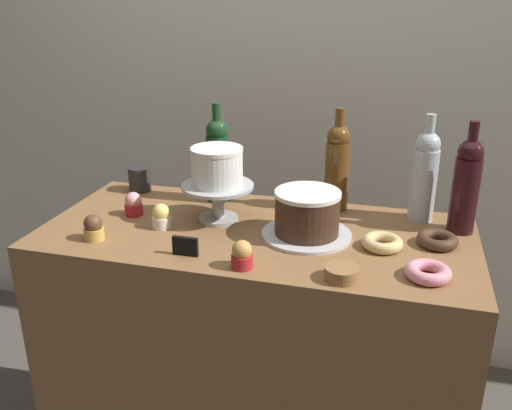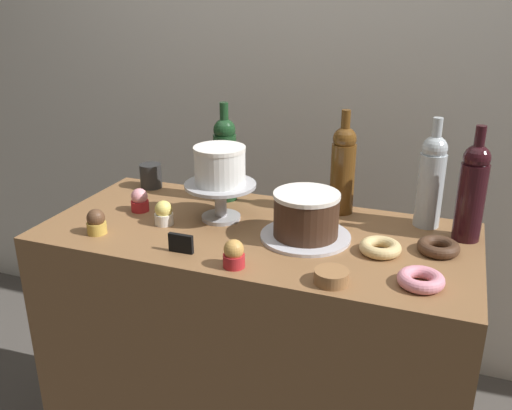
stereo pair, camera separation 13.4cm
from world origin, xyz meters
TOP-DOWN VIEW (x-y plane):
  - back_wall at (0.00, 0.86)m, footprint 6.00×0.05m
  - display_counter at (0.00, 0.00)m, footprint 1.26×0.58m
  - cake_stand_pedestal at (-0.13, 0.04)m, footprint 0.22×0.22m
  - white_layer_cake at (-0.13, 0.04)m, footprint 0.15×0.15m
  - silver_serving_platter at (0.15, 0.00)m, footprint 0.26×0.26m
  - chocolate_round_cake at (0.15, 0.00)m, footprint 0.19×0.19m
  - wine_bottle_clear at (0.46, 0.21)m, footprint 0.08×0.08m
  - wine_bottle_dark_red at (0.57, 0.15)m, footprint 0.08×0.08m
  - wine_bottle_green at (-0.19, 0.21)m, footprint 0.08×0.08m
  - wine_bottle_amber at (0.20, 0.23)m, footprint 0.08×0.08m
  - cupcake_chocolate at (-0.42, -0.18)m, footprint 0.06×0.06m
  - cupcake_caramel at (0.03, -0.23)m, footprint 0.06×0.06m
  - cupcake_strawberry at (-0.40, 0.02)m, footprint 0.06×0.06m
  - cupcake_lemon at (-0.27, -0.05)m, footprint 0.06×0.06m
  - donut_pink at (0.48, -0.17)m, footprint 0.11×0.11m
  - donut_chocolate at (0.51, 0.03)m, footprint 0.11×0.11m
  - donut_glazed at (0.36, -0.02)m, footprint 0.11×0.11m
  - cookie_stack at (0.28, -0.23)m, footprint 0.08×0.08m
  - price_sign_chalkboard at (-0.14, -0.20)m, footprint 0.07×0.01m
  - coffee_cup_ceramic at (-0.48, 0.23)m, footprint 0.08×0.08m

SIDE VIEW (x-z plane):
  - display_counter at x=0.00m, z-range 0.00..0.93m
  - silver_serving_platter at x=0.15m, z-range 0.93..0.94m
  - donut_pink at x=0.48m, z-range 0.93..0.96m
  - donut_chocolate at x=0.51m, z-range 0.93..0.96m
  - donut_glazed at x=0.36m, z-range 0.93..0.96m
  - cookie_stack at x=0.28m, z-range 0.93..0.96m
  - price_sign_chalkboard at x=-0.14m, z-range 0.93..0.98m
  - cupcake_chocolate at x=-0.42m, z-range 0.93..1.00m
  - cupcake_caramel at x=0.03m, z-range 0.93..1.00m
  - cupcake_strawberry at x=-0.40m, z-range 0.93..1.00m
  - cupcake_lemon at x=-0.27m, z-range 0.93..1.00m
  - coffee_cup_ceramic at x=-0.48m, z-range 0.93..1.02m
  - chocolate_round_cake at x=0.15m, z-range 0.94..1.07m
  - cake_stand_pedestal at x=-0.13m, z-range 0.95..1.07m
  - wine_bottle_clear at x=0.46m, z-range 0.91..1.24m
  - wine_bottle_dark_red at x=0.57m, z-range 0.91..1.24m
  - wine_bottle_green at x=-0.19m, z-range 0.91..1.24m
  - wine_bottle_amber at x=0.20m, z-range 0.91..1.24m
  - white_layer_cake at x=-0.13m, z-range 1.05..1.16m
  - back_wall at x=0.00m, z-range 0.00..2.60m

